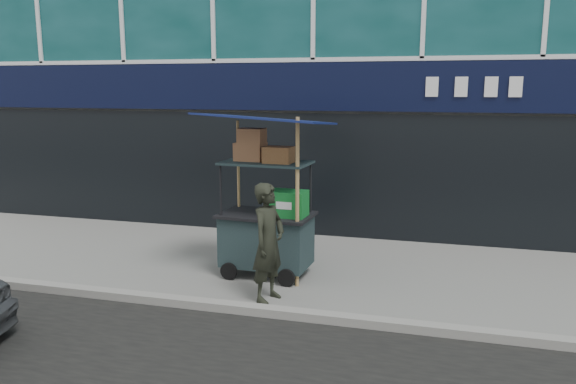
% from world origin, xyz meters
% --- Properties ---
extents(ground, '(80.00, 80.00, 0.00)m').
position_xyz_m(ground, '(0.00, 0.00, 0.00)').
color(ground, slate).
rests_on(ground, ground).
extents(curb, '(80.00, 0.18, 0.12)m').
position_xyz_m(curb, '(0.00, -0.20, 0.06)').
color(curb, gray).
rests_on(curb, ground).
extents(vendor_cart, '(1.96, 1.45, 2.54)m').
position_xyz_m(vendor_cart, '(-0.12, 1.33, 0.89)').
color(vendor_cart, black).
rests_on(vendor_cart, ground).
extents(vendor_man, '(0.54, 0.68, 1.64)m').
position_xyz_m(vendor_man, '(0.20, 0.34, 0.82)').
color(vendor_man, black).
rests_on(vendor_man, ground).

